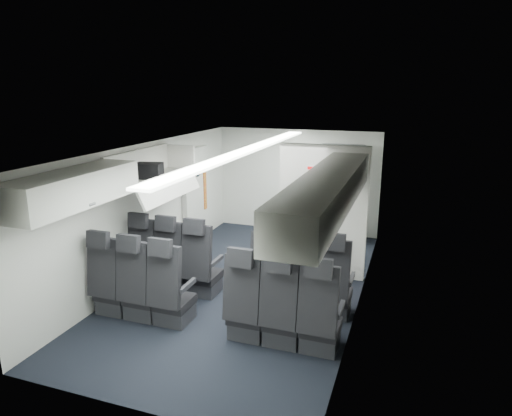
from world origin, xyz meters
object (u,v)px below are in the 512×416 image
Objects in this scene: seat_row_front at (234,274)px; carry_on_bag at (148,171)px; galley_unit at (340,193)px; boarding_door at (196,196)px; flight_attendant at (295,211)px; seat_row_mid at (207,302)px.

seat_row_front is 8.36× the size of carry_on_bag.
galley_unit is 2.84m from boarding_door.
seat_row_front is 1.75× the size of galley_unit.
seat_row_mid is at bearing -168.65° from flight_attendant.
galley_unit reaches higher than seat_row_mid.
carry_on_bag reaches higher than seat_row_front.
seat_row_mid is at bearing -102.88° from galley_unit.
galley_unit is (0.95, 3.25, 0.55)m from seat_row_front.
boarding_door is at bearing 83.25° from carry_on_bag.
carry_on_bag reaches higher than galley_unit.
seat_row_front and seat_row_mid have the same top height.
flight_attendant reaches higher than seat_row_mid.
seat_row_front is at bearing -106.28° from galley_unit.
galley_unit is (0.95, 4.15, 0.55)m from seat_row_mid.
boarding_door reaches higher than seat_row_mid.
galley_unit is at bearing -5.95° from flight_attendant.
boarding_door is 2.01m from flight_attendant.
boarding_door reaches higher than seat_row_front.
carry_on_bag is at bearing -127.59° from galley_unit.
seat_row_front is at bearing -51.84° from boarding_door.
carry_on_bag is at bearing 173.31° from seat_row_front.
flight_attendant is 2.71m from carry_on_bag.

